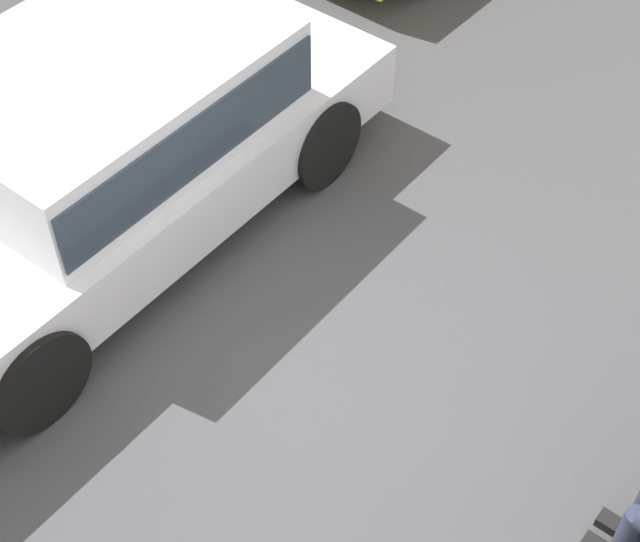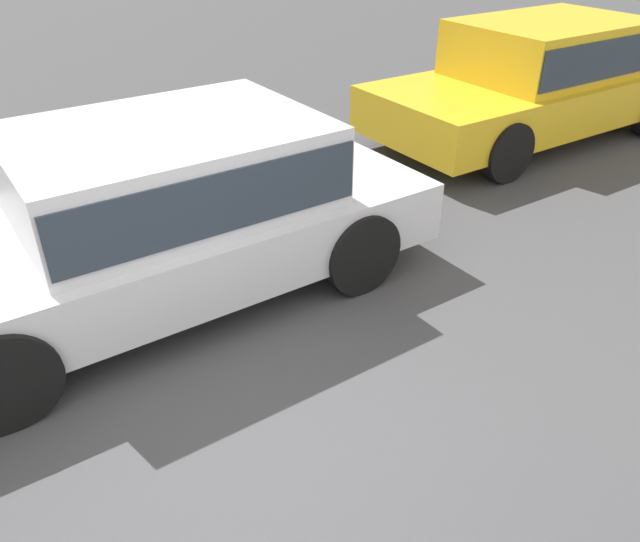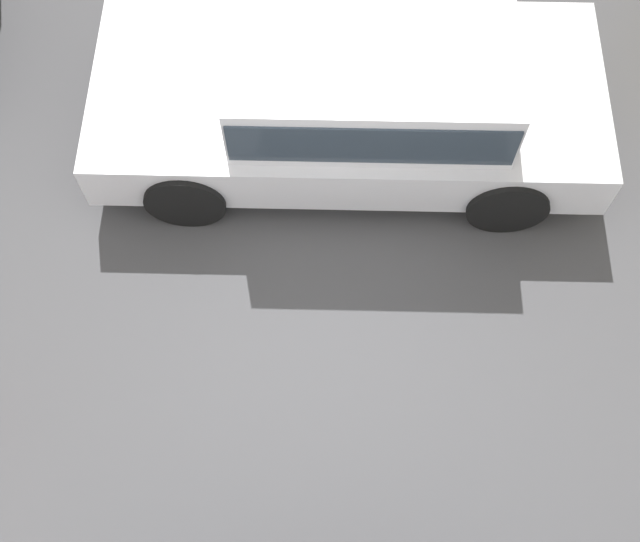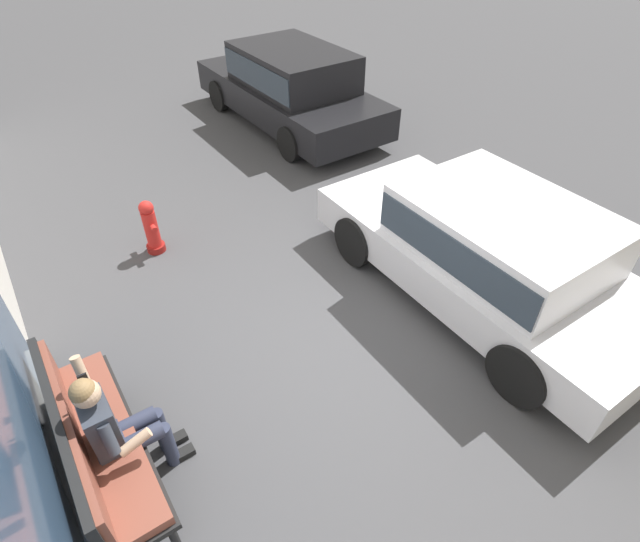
% 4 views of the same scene
% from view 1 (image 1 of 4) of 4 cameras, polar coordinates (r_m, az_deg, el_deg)
% --- Properties ---
extents(ground_plane, '(60.00, 60.00, 0.00)m').
position_cam_1_polar(ground_plane, '(6.31, -2.90, -5.46)').
color(ground_plane, '#424244').
extents(parked_car_mid, '(4.39, 1.99, 1.39)m').
position_cam_1_polar(parked_car_mid, '(6.83, -12.65, 7.60)').
color(parked_car_mid, silver).
rests_on(parked_car_mid, ground_plane).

